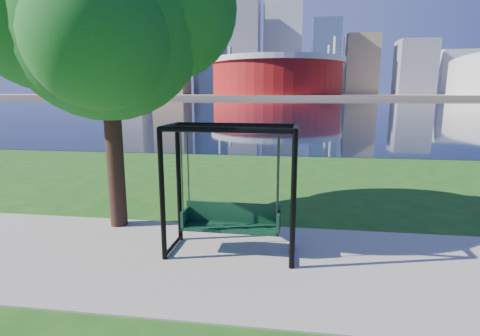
# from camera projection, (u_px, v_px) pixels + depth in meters

# --- Properties ---
(ground) EXTENTS (900.00, 900.00, 0.00)m
(ground) POSITION_uv_depth(u_px,v_px,m) (231.00, 251.00, 7.69)
(ground) COLOR #1E5114
(ground) RESTS_ON ground
(path) EXTENTS (120.00, 4.00, 0.03)m
(path) POSITION_uv_depth(u_px,v_px,m) (227.00, 261.00, 7.20)
(path) COLOR #9E937F
(path) RESTS_ON ground
(river) EXTENTS (900.00, 180.00, 0.02)m
(river) POSITION_uv_depth(u_px,v_px,m) (290.00, 104.00, 106.68)
(river) COLOR black
(river) RESTS_ON ground
(far_bank) EXTENTS (900.00, 228.00, 2.00)m
(far_bank) POSITION_uv_depth(u_px,v_px,m) (293.00, 96.00, 304.47)
(far_bank) COLOR #937F60
(far_bank) RESTS_ON ground
(stadium) EXTENTS (83.00, 83.00, 32.00)m
(stadium) POSITION_uv_depth(u_px,v_px,m) (277.00, 75.00, 234.35)
(stadium) COLOR maroon
(stadium) RESTS_ON far_bank
(skyline) EXTENTS (392.00, 66.00, 96.50)m
(skyline) POSITION_uv_depth(u_px,v_px,m) (289.00, 53.00, 311.19)
(skyline) COLOR gray
(skyline) RESTS_ON far_bank
(swing) EXTENTS (2.56, 1.14, 2.60)m
(swing) POSITION_uv_depth(u_px,v_px,m) (231.00, 193.00, 7.36)
(swing) COLOR black
(swing) RESTS_ON ground
(park_tree) EXTENTS (5.67, 5.12, 7.05)m
(park_tree) POSITION_uv_depth(u_px,v_px,m) (105.00, 15.00, 8.27)
(park_tree) COLOR black
(park_tree) RESTS_ON ground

